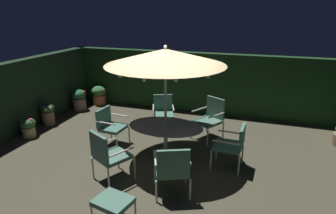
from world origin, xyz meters
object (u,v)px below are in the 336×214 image
Objects in this scene: patio_dining_table at (166,131)px; patio_chair_southwest at (163,110)px; patio_chair_south at (211,116)px; potted_plant_back_left at (99,95)px; ottoman_footrest at (113,202)px; patio_chair_north at (110,124)px; patio_chair_northeast at (108,153)px; potted_plant_right_far at (79,99)px; patio_chair_east at (172,167)px; potted_plant_back_right at (28,127)px; potted_plant_left_far at (48,113)px; patio_umbrella at (165,57)px; patio_chair_southeast at (233,143)px.

patio_dining_table is 1.76× the size of patio_chair_southwest.
potted_plant_back_left is at bearing 160.00° from patio_chair_south.
patio_chair_south is 3.67m from ottoman_footrest.
patio_chair_north is 3.28m from potted_plant_back_left.
patio_dining_table is 1.61× the size of patio_chair_northeast.
potted_plant_back_left is 0.79m from potted_plant_right_far.
patio_chair_east is 1.15m from ottoman_footrest.
patio_chair_southwest is at bearing 26.03° from potted_plant_back_right.
patio_chair_south is at bearing 86.09° from patio_chair_east.
potted_plant_left_far is 0.93× the size of potted_plant_right_far.
patio_chair_northeast is (-0.70, -1.32, -1.64)m from patio_umbrella.
patio_chair_southeast is at bearing 0.91° from potted_plant_back_right.
patio_chair_south reaches higher than patio_chair_southwest.
patio_chair_south is 1.61× the size of potted_plant_back_left.
potted_plant_back_left is at bearing 67.04° from potted_plant_right_far.
potted_plant_left_far is (-5.26, 0.77, -0.22)m from patio_chair_southeast.
patio_chair_southeast is at bearing 29.60° from patio_chair_northeast.
potted_plant_left_far is (-0.41, -2.10, 0.00)m from potted_plant_back_left.
potted_plant_back_left reaches higher than potted_plant_back_right.
patio_umbrella reaches higher than patio_chair_south.
patio_dining_table is 1.48m from patio_chair_southwest.
patio_chair_southeast reaches higher than patio_chair_north.
patio_chair_east is 5.75m from potted_plant_back_left.
patio_chair_southeast reaches higher than potted_plant_back_right.
potted_plant_back_left is at bearing 140.37° from patio_dining_table.
potted_plant_left_far is at bearing 169.66° from patio_dining_table.
patio_umbrella reaches higher than potted_plant_right_far.
potted_plant_left_far is 1.23× the size of potted_plant_back_right.
patio_chair_east is 4.46m from potted_plant_back_right.
patio_chair_southwest is (-1.13, 2.75, -0.00)m from patio_chair_east.
patio_dining_table reaches higher than potted_plant_back_left.
patio_chair_east reaches higher than potted_plant_right_far.
patio_chair_south is at bearing 76.46° from ottoman_footrest.
potted_plant_back_right is at bearing -90.39° from potted_plant_right_far.
patio_dining_table is 4.23m from potted_plant_right_far.
patio_chair_south is 4.60m from potted_plant_left_far.
patio_chair_southeast is at bearing -3.07° from patio_umbrella.
patio_umbrella is 4.19m from potted_plant_back_right.
potted_plant_back_right is at bearing 164.27° from patio_chair_east.
patio_dining_table is 2.63× the size of ottoman_footrest.
potted_plant_right_far is (-4.27, 3.43, -0.20)m from patio_chair_east.
patio_chair_north is at bearing -54.54° from potted_plant_back_left.
potted_plant_left_far is at bearing -100.99° from potted_plant_back_left.
patio_dining_table is 2.63× the size of potted_plant_left_far.
patio_chair_southeast is at bearing -62.55° from patio_chair_south.
patio_chair_south reaches higher than potted_plant_right_far.
patio_chair_northeast is at bearing -21.12° from potted_plant_back_right.
patio_chair_northeast is 1.63× the size of ottoman_footrest.
patio_chair_northeast is 1.52× the size of potted_plant_right_far.
patio_chair_south is 1.63× the size of ottoman_footrest.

